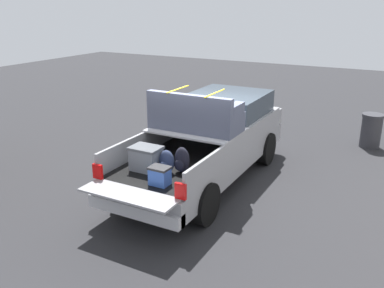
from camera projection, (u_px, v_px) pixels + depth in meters
The scene contains 3 objects.
ground_plane at pixel (204, 181), 9.71m from camera, with size 40.00×40.00×0.00m, color #262628.
pickup_truck at pixel (211, 138), 9.70m from camera, with size 6.05×2.06×2.23m.
trash_can at pixel (371, 130), 11.85m from camera, with size 0.60×0.60×0.98m.
Camera 1 is at (-7.97, -3.99, 3.97)m, focal length 38.67 mm.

